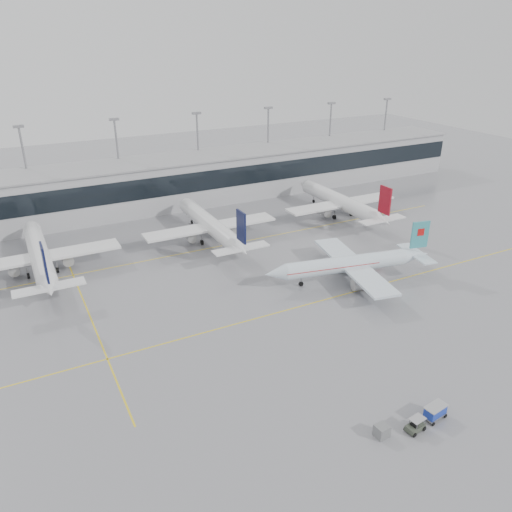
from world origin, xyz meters
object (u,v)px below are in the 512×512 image
baggage_tug (415,427)px  air_canada_jet (352,264)px  gse_unit (382,431)px  baggage_cart (435,411)px

baggage_tug → air_canada_jet: bearing=55.7°
air_canada_jet → gse_unit: air_canada_jet is taller
air_canada_jet → baggage_tug: size_ratio=9.25×
air_canada_jet → baggage_cart: size_ratio=10.60×
baggage_tug → gse_unit: baggage_tug is taller
air_canada_jet → gse_unit: bearing=68.7°
air_canada_jet → baggage_tug: 38.98m
air_canada_jet → baggage_tug: (-17.31, -34.83, -2.54)m
air_canada_jet → baggage_tug: bearing=74.6°
baggage_cart → gse_unit: baggage_cart is taller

